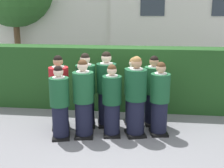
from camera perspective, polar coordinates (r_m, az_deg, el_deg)
ground_plane at (r=6.46m, az=-0.31°, el=-9.68°), size 60.00×60.00×0.00m
student_front_row_0 at (r=6.19m, az=-9.88°, el=-3.84°), size 0.44×0.50×1.52m
student_front_row_1 at (r=6.19m, az=-5.44°, el=-3.15°), size 0.44×0.54×1.64m
student_front_row_2 at (r=6.23m, az=-0.02°, el=-3.50°), size 0.41×0.48×1.52m
student_front_row_3 at (r=6.23m, az=4.55°, el=-2.75°), size 0.51×0.57×1.69m
student_front_row_4 at (r=6.37m, az=9.04°, el=-3.10°), size 0.43×0.50×1.56m
student_in_red_blazer at (r=6.72m, az=-9.94°, el=-1.86°), size 0.49×0.57×1.64m
student_rear_row_1 at (r=6.73m, az=-4.99°, el=-1.50°), size 0.47×0.54×1.68m
student_rear_row_2 at (r=6.73m, az=-1.05°, el=-1.32°), size 0.49×0.56×1.70m
student_rear_row_3 at (r=6.82m, az=4.02°, el=-1.77°), size 0.46×0.54×1.56m
student_rear_row_4 at (r=6.89m, az=7.79°, el=-1.54°), size 0.44×0.54×1.60m
hedge at (r=7.91m, az=1.34°, el=1.13°), size 7.82×0.70×1.64m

